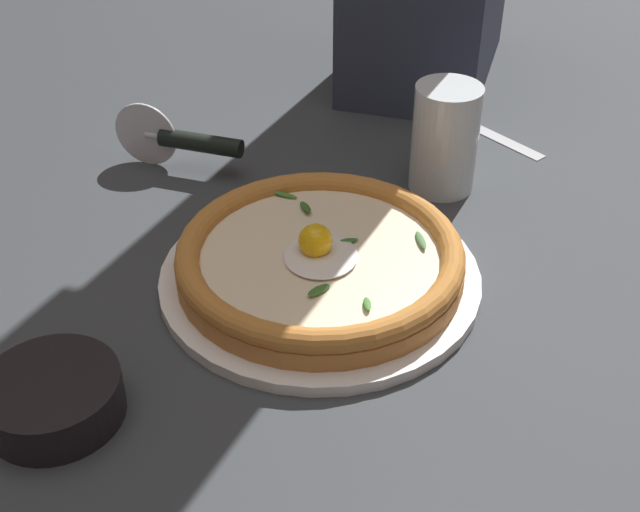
{
  "coord_description": "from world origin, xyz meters",
  "views": [
    {
      "loc": [
        -0.65,
        -0.07,
        0.51
      ],
      "look_at": [
        -0.01,
        -0.04,
        0.03
      ],
      "focal_mm": 46.39,
      "sensor_mm": 36.0,
      "label": 1
    }
  ],
  "objects_px": {
    "side_bowl": "(53,398)",
    "table_knife": "(450,113)",
    "pizza": "(320,257)",
    "drinking_glass": "(444,146)",
    "pizza_cutter": "(185,140)"
  },
  "relations": [
    {
      "from": "side_bowl",
      "to": "table_knife",
      "type": "bearing_deg",
      "value": -33.22
    },
    {
      "from": "pizza",
      "to": "side_bowl",
      "type": "bearing_deg",
      "value": 131.85
    },
    {
      "from": "pizza",
      "to": "drinking_glass",
      "type": "relative_size",
      "value": 2.25
    },
    {
      "from": "side_bowl",
      "to": "table_knife",
      "type": "xyz_separation_m",
      "value": [
        0.56,
        -0.36,
        -0.02
      ]
    },
    {
      "from": "pizza_cutter",
      "to": "table_knife",
      "type": "distance_m",
      "value": 0.37
    },
    {
      "from": "side_bowl",
      "to": "drinking_glass",
      "type": "height_order",
      "value": "drinking_glass"
    },
    {
      "from": "pizza",
      "to": "side_bowl",
      "type": "xyz_separation_m",
      "value": [
        -0.19,
        0.21,
        -0.01
      ]
    },
    {
      "from": "pizza_cutter",
      "to": "drinking_glass",
      "type": "relative_size",
      "value": 1.28
    },
    {
      "from": "pizza",
      "to": "drinking_glass",
      "type": "bearing_deg",
      "value": -34.94
    },
    {
      "from": "pizza_cutter",
      "to": "drinking_glass",
      "type": "height_order",
      "value": "drinking_glass"
    },
    {
      "from": "drinking_glass",
      "to": "pizza",
      "type": "bearing_deg",
      "value": 145.06
    },
    {
      "from": "pizza",
      "to": "table_knife",
      "type": "bearing_deg",
      "value": -22.98
    },
    {
      "from": "table_knife",
      "to": "drinking_glass",
      "type": "distance_m",
      "value": 0.19
    },
    {
      "from": "pizza",
      "to": "table_knife",
      "type": "relative_size",
      "value": 1.51
    },
    {
      "from": "pizza",
      "to": "pizza_cutter",
      "type": "xyz_separation_m",
      "value": [
        0.21,
        0.17,
        0.01
      ]
    }
  ]
}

